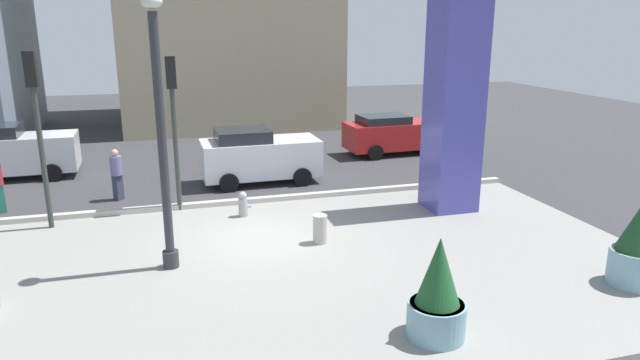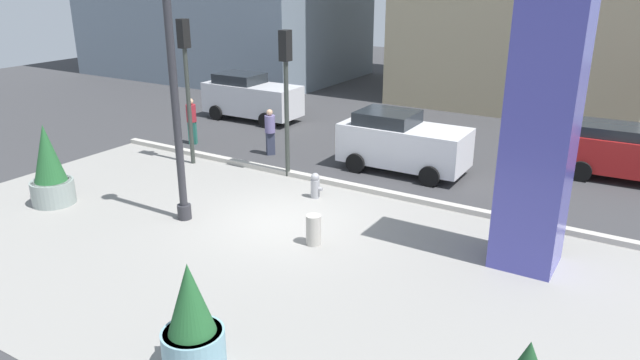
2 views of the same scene
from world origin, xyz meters
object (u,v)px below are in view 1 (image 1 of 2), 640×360
potted_plant_near_left (638,248)px  concrete_bollard (320,229)px  car_curb_east (11,152)px  traffic_light_corner (173,109)px  traffic_light_far_side (36,112)px  car_passing_lane (259,156)px  art_pillar_blue (454,107)px  fire_hydrant (243,204)px  car_intersection (396,134)px  potted_plant_mid_plaza (437,295)px  pedestrian_crossing (117,172)px  lamp_post (162,143)px

potted_plant_near_left → concrete_bollard: 7.11m
concrete_bollard → car_curb_east: bearing=134.4°
potted_plant_near_left → traffic_light_corner: bearing=139.1°
traffic_light_far_side → car_passing_lane: traffic_light_far_side is taller
art_pillar_blue → fire_hydrant: (-6.07, 0.90, -2.70)m
car_curb_east → potted_plant_near_left: bearing=-42.0°
fire_hydrant → car_intersection: (7.49, 6.40, 0.50)m
concrete_bollard → fire_hydrant: bearing=121.1°
art_pillar_blue → fire_hydrant: 6.71m
car_passing_lane → traffic_light_far_side: bearing=-154.7°
fire_hydrant → potted_plant_mid_plaza: bearing=-72.8°
car_intersection → pedestrian_crossing: (-11.04, -3.69, 0.04)m
lamp_post → traffic_light_far_side: lamp_post is taller
potted_plant_near_left → traffic_light_corner: traffic_light_corner is taller
traffic_light_corner → traffic_light_far_side: bearing=-170.0°
potted_plant_mid_plaza → art_pillar_blue: bearing=60.2°
lamp_post → art_pillar_blue: art_pillar_blue is taller
car_passing_lane → pedestrian_crossing: (-4.64, -0.79, -0.05)m
art_pillar_blue → traffic_light_far_side: art_pillar_blue is taller
concrete_bollard → traffic_light_corner: 5.65m
car_curb_east → traffic_light_corner: bearing=-43.7°
art_pillar_blue → potted_plant_mid_plaza: bearing=-119.8°
art_pillar_blue → car_curb_east: art_pillar_blue is taller
potted_plant_near_left → car_curb_east: (-14.63, 13.19, 0.13)m
concrete_bollard → art_pillar_blue: bearing=20.5°
potted_plant_near_left → fire_hydrant: bearing=137.5°
concrete_bollard → traffic_light_corner: traffic_light_corner is taller
car_curb_east → car_passing_lane: size_ratio=1.05×
car_curb_east → car_intersection: size_ratio=0.96×
potted_plant_near_left → concrete_bollard: (-5.77, 4.13, -0.48)m
potted_plant_near_left → traffic_light_far_side: 14.67m
traffic_light_corner → car_passing_lane: (2.83, 2.36, -2.08)m
lamp_post → concrete_bollard: bearing=7.5°
concrete_bollard → car_curb_east: size_ratio=0.18×
art_pillar_blue → potted_plant_mid_plaza: 7.90m
car_intersection → car_passing_lane: bearing=-155.7°
potted_plant_mid_plaza → potted_plant_near_left: bearing=8.4°
car_passing_lane → lamp_post: bearing=-116.1°
traffic_light_far_side → pedestrian_crossing: 3.55m
potted_plant_near_left → car_curb_east: 19.70m
lamp_post → car_intersection: (9.62, 9.47, -2.04)m
fire_hydrant → car_curb_east: 9.76m
concrete_bollard → traffic_light_far_side: bearing=155.2°
car_intersection → car_curb_east: bearing=179.8°
lamp_post → car_passing_lane: bearing=63.9°
potted_plant_near_left → traffic_light_corner: size_ratio=0.42×
car_passing_lane → pedestrian_crossing: car_passing_lane is taller
art_pillar_blue → potted_plant_near_left: size_ratio=3.27×
lamp_post → car_intersection: bearing=44.6°
pedestrian_crossing → concrete_bollard: bearing=-46.0°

